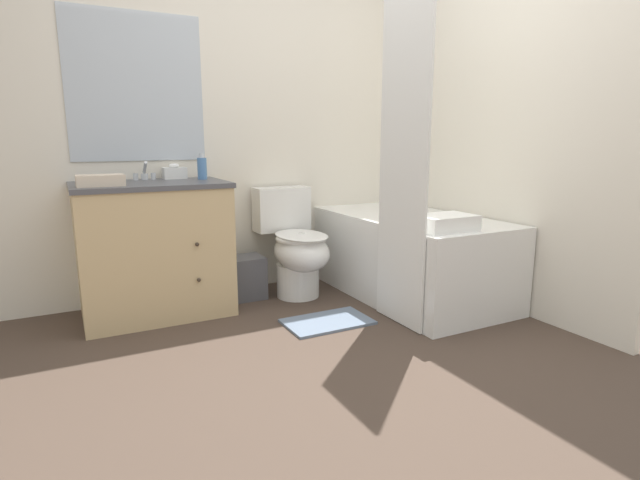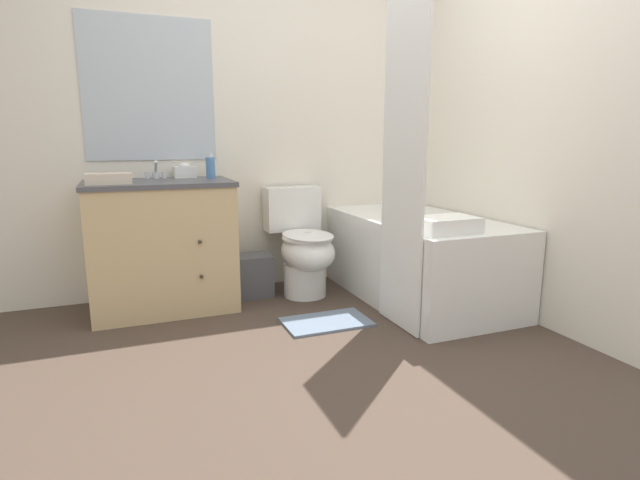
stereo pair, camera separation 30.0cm
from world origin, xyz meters
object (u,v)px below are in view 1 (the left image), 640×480
sink_faucet (145,175)px  wastebasket (244,277)px  toilet (296,246)px  bath_towel_folded (445,223)px  vanity_cabinet (154,248)px  tissue_box (174,173)px  hand_towel_folded (100,180)px  bath_mat (327,322)px  soap_dispenser (202,168)px  bathtub (410,255)px

sink_faucet → wastebasket: size_ratio=0.48×
toilet → bath_towel_folded: bearing=-59.0°
vanity_cabinet → bath_towel_folded: 1.80m
wastebasket → tissue_box: bearing=157.9°
vanity_cabinet → hand_towel_folded: 0.54m
toilet → bath_towel_folded: (0.55, -0.91, 0.26)m
sink_faucet → bath_mat: bearing=-44.1°
bath_mat → vanity_cabinet: bearing=142.8°
sink_faucet → toilet: 1.11m
hand_towel_folded → bath_towel_folded: 1.99m
sink_faucet → bath_towel_folded: sink_faucet is taller
vanity_cabinet → soap_dispenser: bearing=10.8°
wastebasket → bath_mat: bearing=-67.9°
wastebasket → soap_dispenser: (-0.25, 0.03, 0.77)m
toilet → soap_dispenser: size_ratio=4.45×
toilet → bathtub: 0.81m
bath_mat → bathtub: bearing=16.1°
hand_towel_folded → bath_towel_folded: bearing=-25.4°
soap_dispenser → hand_towel_folded: soap_dispenser is taller
sink_faucet → hand_towel_folded: sink_faucet is taller
bathtub → soap_dispenser: soap_dispenser is taller
bathtub → wastebasket: size_ratio=4.92×
toilet → soap_dispenser: 0.84m
sink_faucet → hand_towel_folded: bearing=-131.9°
toilet → wastebasket: size_ratio=2.54×
soap_dispenser → bath_towel_folded: 1.58m
toilet → wastebasket: bearing=163.3°
tissue_box → soap_dispenser: soap_dispenser is taller
toilet → bath_mat: bearing=-96.5°
vanity_cabinet → bath_towel_folded: vanity_cabinet is taller
vanity_cabinet → bath_towel_folded: size_ratio=2.61×
vanity_cabinet → bathtub: (1.67, -0.44, -0.14)m
bathtub → toilet: bearing=152.8°
bath_mat → hand_towel_folded: bearing=155.3°
toilet → bathtub: size_ratio=0.52×
bathtub → tissue_box: (-1.48, 0.64, 0.59)m
vanity_cabinet → bathtub: 1.73m
soap_dispenser → bath_mat: soap_dispenser is taller
hand_towel_folded → bath_towel_folded: hand_towel_folded is taller
vanity_cabinet → bath_mat: (0.88, -0.67, -0.42)m
sink_faucet → soap_dispenser: 0.37m
vanity_cabinet → bathtub: bearing=-14.8°
sink_faucet → toilet: bearing=-15.2°
toilet → wastebasket: (-0.35, 0.11, -0.21)m
vanity_cabinet → toilet: 0.96m
sink_faucet → hand_towel_folded: size_ratio=0.56×
wastebasket → soap_dispenser: size_ratio=1.75×
bath_towel_folded → tissue_box: bearing=137.9°
bath_mat → soap_dispenser: bearing=126.3°
toilet → soap_dispenser: (-0.61, 0.14, 0.56)m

